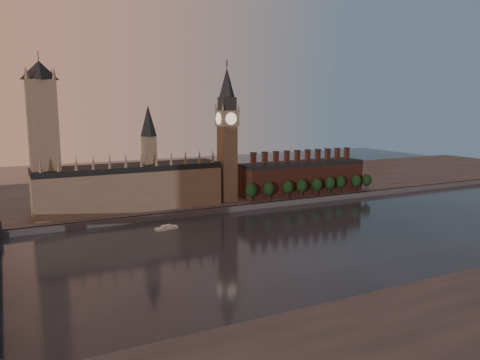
% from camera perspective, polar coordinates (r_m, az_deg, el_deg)
% --- Properties ---
extents(ground, '(900.00, 900.00, 0.00)m').
position_cam_1_polar(ground, '(269.85, 6.65, -7.75)').
color(ground, black).
rests_on(ground, ground).
extents(north_bank, '(900.00, 182.00, 4.00)m').
position_cam_1_polar(north_bank, '(425.05, -6.70, -1.25)').
color(north_bank, '#4E4E53').
rests_on(north_bank, ground).
extents(palace_of_westminster, '(130.00, 30.30, 74.00)m').
position_cam_1_polar(palace_of_westminster, '(343.68, -13.19, -0.57)').
color(palace_of_westminster, '#756653').
rests_on(palace_of_westminster, north_bank).
extents(victoria_tower, '(24.00, 24.00, 108.00)m').
position_cam_1_polar(victoria_tower, '(331.11, -22.85, 5.13)').
color(victoria_tower, '#756653').
rests_on(victoria_tower, north_bank).
extents(big_ben, '(15.00, 15.00, 107.00)m').
position_cam_1_polar(big_ben, '(359.85, -1.58, 5.74)').
color(big_ben, '#756653').
rests_on(big_ben, north_bank).
extents(chimney_block, '(110.00, 25.00, 37.00)m').
position_cam_1_polar(chimney_block, '(398.84, 7.58, 0.36)').
color(chimney_block, '#4E261E').
rests_on(chimney_block, north_bank).
extents(embankment_tree_0, '(8.60, 8.60, 14.88)m').
position_cam_1_polar(embankment_tree_0, '(357.44, 1.37, -1.29)').
color(embankment_tree_0, black).
rests_on(embankment_tree_0, north_bank).
extents(embankment_tree_1, '(8.60, 8.60, 14.88)m').
position_cam_1_polar(embankment_tree_1, '(363.89, 3.53, -1.12)').
color(embankment_tree_1, black).
rests_on(embankment_tree_1, north_bank).
extents(embankment_tree_2, '(8.60, 8.60, 14.88)m').
position_cam_1_polar(embankment_tree_2, '(373.35, 5.85, -0.89)').
color(embankment_tree_2, black).
rests_on(embankment_tree_2, north_bank).
extents(embankment_tree_3, '(8.60, 8.60, 14.88)m').
position_cam_1_polar(embankment_tree_3, '(380.83, 7.54, -0.72)').
color(embankment_tree_3, black).
rests_on(embankment_tree_3, north_bank).
extents(embankment_tree_4, '(8.60, 8.60, 14.88)m').
position_cam_1_polar(embankment_tree_4, '(388.16, 9.34, -0.58)').
color(embankment_tree_4, black).
rests_on(embankment_tree_4, north_bank).
extents(embankment_tree_5, '(8.60, 8.60, 14.88)m').
position_cam_1_polar(embankment_tree_5, '(396.98, 10.90, -0.41)').
color(embankment_tree_5, black).
rests_on(embankment_tree_5, north_bank).
extents(embankment_tree_6, '(8.60, 8.60, 14.88)m').
position_cam_1_polar(embankment_tree_6, '(405.34, 12.15, -0.25)').
color(embankment_tree_6, black).
rests_on(embankment_tree_6, north_bank).
extents(embankment_tree_7, '(8.60, 8.60, 14.88)m').
position_cam_1_polar(embankment_tree_7, '(414.10, 13.98, -0.12)').
color(embankment_tree_7, black).
rests_on(embankment_tree_7, north_bank).
extents(embankment_tree_8, '(8.60, 8.60, 14.88)m').
position_cam_1_polar(embankment_tree_8, '(421.65, 15.18, -0.01)').
color(embankment_tree_8, black).
rests_on(embankment_tree_8, north_bank).
extents(river_boat, '(15.29, 7.19, 2.95)m').
position_cam_1_polar(river_boat, '(301.29, -8.97, -5.78)').
color(river_boat, silver).
rests_on(river_boat, ground).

